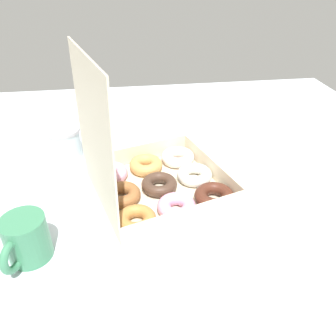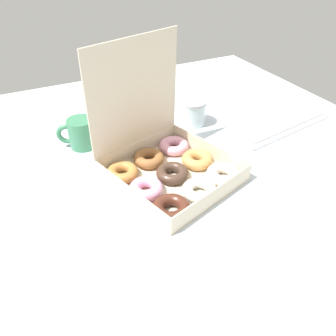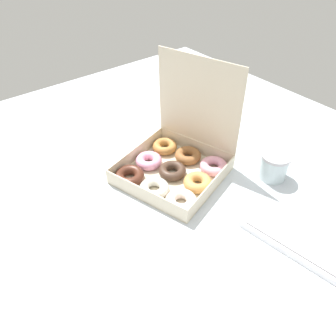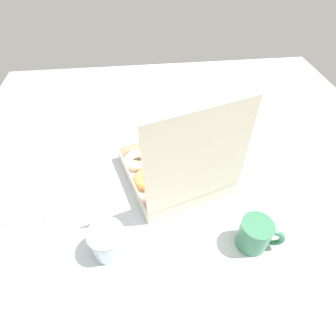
# 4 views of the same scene
# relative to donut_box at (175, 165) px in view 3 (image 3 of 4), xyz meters

# --- Properties ---
(ground_plane) EXTENTS (1.80, 1.80, 0.02)m
(ground_plane) POSITION_rel_donut_box_xyz_m (-0.04, -0.03, -0.05)
(ground_plane) COLOR silver
(donut_box) EXTENTS (0.41, 0.41, 0.38)m
(donut_box) POSITION_rel_donut_box_xyz_m (0.00, 0.00, 0.00)
(donut_box) COLOR beige
(donut_box) RESTS_ON ground_plane
(keyboard) EXTENTS (0.45, 0.19, 0.02)m
(keyboard) POSITION_rel_donut_box_xyz_m (0.51, 0.09, -0.03)
(keyboard) COLOR white
(keyboard) RESTS_ON ground_plane
(coffee_mug) EXTENTS (0.13, 0.09, 0.10)m
(coffee_mug) POSITION_rel_donut_box_xyz_m (-0.19, 0.29, 0.01)
(coffee_mug) COLOR #397A55
(coffee_mug) RESTS_ON ground_plane
(glass_jar) EXTENTS (0.10, 0.10, 0.09)m
(glass_jar) POSITION_rel_donut_box_xyz_m (0.23, 0.26, 0.01)
(glass_jar) COLOR silver
(glass_jar) RESTS_ON ground_plane
(paper_napkin) EXTENTS (0.15, 0.13, 0.00)m
(paper_napkin) POSITION_rel_donut_box_xyz_m (-0.18, -0.29, -0.04)
(paper_napkin) COLOR white
(paper_napkin) RESTS_ON ground_plane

